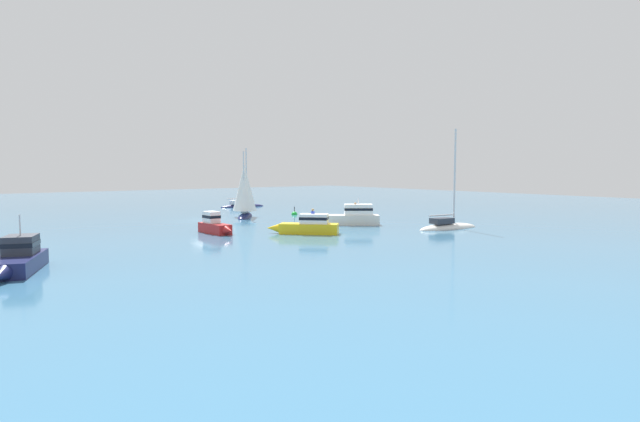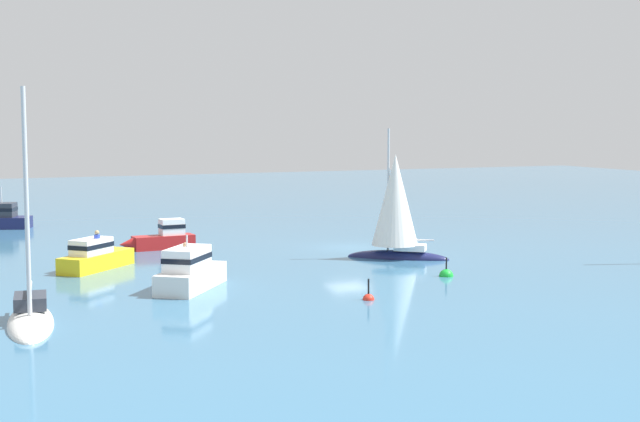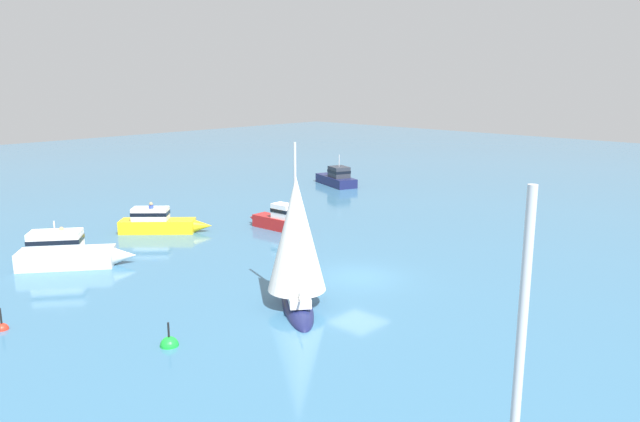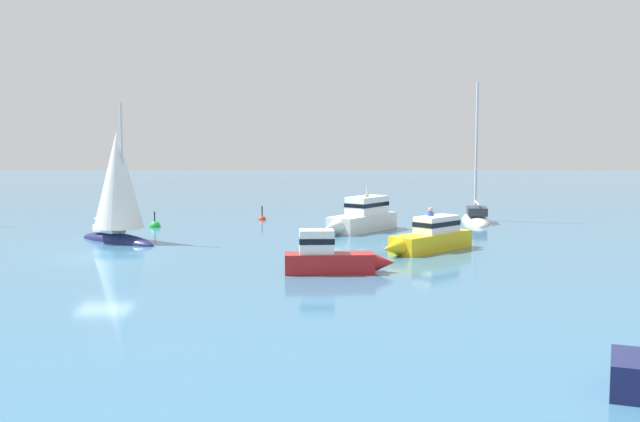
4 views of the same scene
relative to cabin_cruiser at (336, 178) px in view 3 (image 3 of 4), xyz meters
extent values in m
plane|color=teal|center=(-19.59, -19.34, -0.68)|extent=(160.00, 160.00, 0.00)
cube|color=#191E4C|center=(-0.02, -0.05, -0.26)|extent=(3.61, 5.51, 0.84)
cone|color=#191E4C|center=(1.11, 2.93, -0.26)|extent=(1.24, 1.51, 0.84)
cube|color=#2D333D|center=(-0.24, -0.63, 0.66)|extent=(2.07, 2.26, 1.02)
cube|color=black|center=(-0.24, -0.63, 0.72)|extent=(2.12, 2.31, 0.24)
cylinder|color=silver|center=(-0.24, -0.63, 1.74)|extent=(0.08, 0.08, 1.14)
cube|color=yellow|center=(-21.73, -3.65, -0.25)|extent=(4.48, 4.50, 0.86)
cone|color=yellow|center=(-19.61, -5.78, -0.25)|extent=(1.47, 1.47, 0.86)
cube|color=white|center=(-22.03, -3.34, 0.59)|extent=(2.46, 2.47, 0.82)
cube|color=black|center=(-22.03, -3.34, 0.63)|extent=(2.52, 2.53, 0.24)
cylinder|color=blue|center=(-22.12, -3.64, 0.68)|extent=(0.32, 0.32, 1.01)
sphere|color=tan|center=(-22.12, -3.64, 1.31)|extent=(0.24, 0.24, 0.24)
ellipsoid|color=#191E4C|center=(-24.71, -20.01, -0.68)|extent=(4.67, 5.39, 0.93)
cube|color=white|center=(-25.15, -20.56, -0.03)|extent=(1.81, 1.95, 0.37)
cylinder|color=silver|center=(-24.35, -19.56, 3.23)|extent=(0.13, 0.13, 6.90)
cylinder|color=silver|center=(-25.17, -20.59, 0.40)|extent=(1.72, 2.12, 0.10)
cone|color=white|center=(-24.60, -19.87, 2.67)|extent=(3.70, 3.70, 5.17)
cube|color=silver|center=(-29.25, -6.67, -0.20)|extent=(4.99, 4.38, 0.97)
cone|color=silver|center=(-26.82, -8.52, -0.20)|extent=(1.57, 1.52, 0.97)
cube|color=white|center=(-29.63, -6.39, 0.81)|extent=(2.96, 2.72, 1.04)
cube|color=black|center=(-29.63, -6.39, 0.86)|extent=(3.02, 2.77, 0.24)
cylinder|color=silver|center=(-29.63, -6.39, 1.62)|extent=(0.08, 0.08, 0.58)
cylinder|color=white|center=(-29.27, -6.42, 0.78)|extent=(0.32, 0.32, 0.99)
sphere|color=tan|center=(-29.27, -6.42, 1.40)|extent=(0.24, 0.24, 0.24)
cylinder|color=silver|center=(-32.79, -34.14, 3.69)|extent=(0.18, 0.18, 7.91)
cube|color=#B21E1E|center=(-15.58, -8.75, -0.27)|extent=(1.42, 3.78, 0.84)
cone|color=#B21E1E|center=(-15.71, -6.48, -0.27)|extent=(0.89, 0.98, 0.84)
cube|color=white|center=(-15.55, -9.28, 0.64)|extent=(1.05, 1.47, 0.98)
cube|color=black|center=(-15.55, -9.28, 0.69)|extent=(1.09, 1.51, 0.24)
sphere|color=green|center=(-30.98, -19.36, -0.68)|extent=(0.72, 0.72, 0.72)
cylinder|color=black|center=(-30.98, -19.36, -0.03)|extent=(0.08, 0.08, 0.59)
sphere|color=red|center=(-34.85, -13.05, -0.68)|extent=(0.52, 0.52, 0.52)
cylinder|color=black|center=(-34.85, -13.05, -0.09)|extent=(0.08, 0.08, 0.66)
camera|label=1|loc=(3.67, 31.40, 4.79)|focal=29.18mm
camera|label=2|loc=(-69.84, 4.58, 7.06)|focal=51.15mm
camera|label=3|loc=(-42.73, -38.56, 9.44)|focal=34.14mm
camera|label=4|loc=(16.24, -9.04, 5.23)|focal=43.46mm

